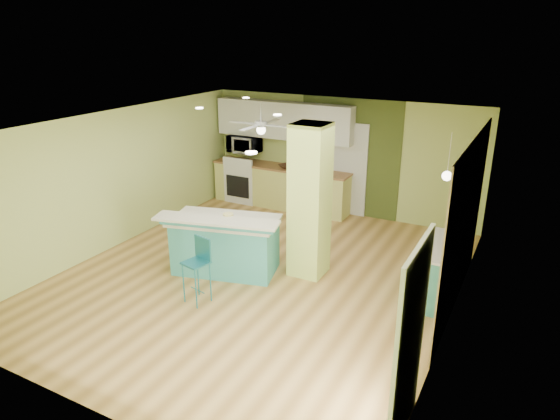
% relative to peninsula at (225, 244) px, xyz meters
% --- Properties ---
extents(floor, '(6.00, 7.00, 0.01)m').
position_rel_peninsula_xyz_m(floor, '(0.60, 0.09, -0.50)').
color(floor, olive).
rests_on(floor, ground).
extents(ceiling, '(6.00, 7.00, 0.01)m').
position_rel_peninsula_xyz_m(ceiling, '(0.60, 0.09, 2.01)').
color(ceiling, white).
rests_on(ceiling, wall_back).
extents(wall_back, '(6.00, 0.01, 2.50)m').
position_rel_peninsula_xyz_m(wall_back, '(0.60, 3.60, 0.76)').
color(wall_back, '#B6C76B').
rests_on(wall_back, floor).
extents(wall_front, '(6.00, 0.01, 2.50)m').
position_rel_peninsula_xyz_m(wall_front, '(0.60, -3.41, 0.76)').
color(wall_front, '#B6C76B').
rests_on(wall_front, floor).
extents(wall_left, '(0.01, 7.00, 2.50)m').
position_rel_peninsula_xyz_m(wall_left, '(-2.41, 0.09, 0.76)').
color(wall_left, '#B6C76B').
rests_on(wall_left, floor).
extents(wall_right, '(0.01, 7.00, 2.50)m').
position_rel_peninsula_xyz_m(wall_right, '(3.60, 0.09, 0.76)').
color(wall_right, '#B6C76B').
rests_on(wall_right, floor).
extents(wood_panel, '(0.02, 3.40, 2.50)m').
position_rel_peninsula_xyz_m(wood_panel, '(3.59, 0.69, 0.76)').
color(wood_panel, '#83694B').
rests_on(wood_panel, floor).
extents(olive_accent, '(2.20, 0.02, 2.50)m').
position_rel_peninsula_xyz_m(olive_accent, '(0.80, 3.58, 0.76)').
color(olive_accent, '#455321').
rests_on(olive_accent, floor).
extents(interior_door, '(0.82, 0.05, 2.00)m').
position_rel_peninsula_xyz_m(interior_door, '(0.80, 3.55, 0.51)').
color(interior_door, silver).
rests_on(interior_door, floor).
extents(french_door, '(0.04, 1.08, 2.10)m').
position_rel_peninsula_xyz_m(french_door, '(3.57, -2.21, 0.56)').
color(french_door, silver).
rests_on(french_door, floor).
extents(column, '(0.55, 0.55, 2.50)m').
position_rel_peninsula_xyz_m(column, '(1.25, 0.59, 0.76)').
color(column, '#C6DF67').
rests_on(column, floor).
extents(kitchen_run, '(3.25, 0.63, 0.94)m').
position_rel_peninsula_xyz_m(kitchen_run, '(-0.70, 3.29, -0.02)').
color(kitchen_run, '#D4D56F').
rests_on(kitchen_run, floor).
extents(stove, '(0.76, 0.66, 1.08)m').
position_rel_peninsula_xyz_m(stove, '(-1.65, 3.28, -0.03)').
color(stove, white).
rests_on(stove, floor).
extents(upper_cabinets, '(3.20, 0.34, 0.80)m').
position_rel_peninsula_xyz_m(upper_cabinets, '(-0.70, 3.41, 1.46)').
color(upper_cabinets, silver).
rests_on(upper_cabinets, wall_back).
extents(microwave, '(0.70, 0.48, 0.39)m').
position_rel_peninsula_xyz_m(microwave, '(-1.65, 3.29, 0.86)').
color(microwave, white).
rests_on(microwave, wall_back).
extents(ceiling_fan, '(1.41, 1.41, 0.61)m').
position_rel_peninsula_xyz_m(ceiling_fan, '(-0.50, 2.09, 1.59)').
color(ceiling_fan, silver).
rests_on(ceiling_fan, ceiling).
extents(pendant_lamp, '(0.14, 0.14, 0.69)m').
position_rel_peninsula_xyz_m(pendant_lamp, '(3.25, 0.84, 1.39)').
color(pendant_lamp, white).
rests_on(pendant_lamp, ceiling).
extents(wall_decor, '(0.03, 0.90, 0.70)m').
position_rel_peninsula_xyz_m(wall_decor, '(3.56, 0.89, 1.06)').
color(wall_decor, brown).
rests_on(wall_decor, wood_panel).
extents(peninsula, '(2.07, 1.48, 1.06)m').
position_rel_peninsula_xyz_m(peninsula, '(0.00, 0.00, 0.00)').
color(peninsula, teal).
rests_on(peninsula, floor).
extents(bar_stool, '(0.39, 0.39, 1.00)m').
position_rel_peninsula_xyz_m(bar_stool, '(0.21, -0.98, 0.18)').
color(bar_stool, teal).
rests_on(bar_stool, floor).
extents(side_counter, '(0.57, 1.33, 0.86)m').
position_rel_peninsula_xyz_m(side_counter, '(3.30, 0.78, -0.06)').
color(side_counter, teal).
rests_on(side_counter, floor).
extents(fruit_bowl, '(0.46, 0.46, 0.08)m').
position_rel_peninsula_xyz_m(fruit_bowl, '(-0.50, 3.21, 0.49)').
color(fruit_bowl, '#3C2318').
rests_on(fruit_bowl, kitchen_run).
extents(canister, '(0.17, 0.17, 0.16)m').
position_rel_peninsula_xyz_m(canister, '(0.15, -0.11, 0.51)').
color(canister, gold).
rests_on(canister, peninsula).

